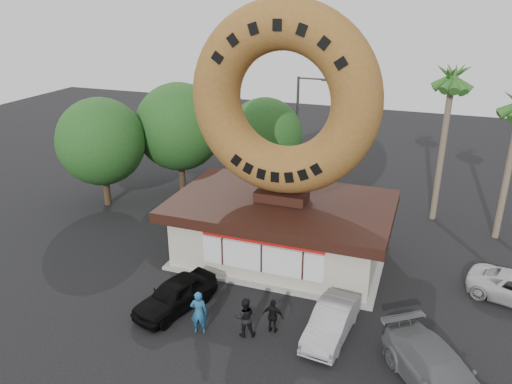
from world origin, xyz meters
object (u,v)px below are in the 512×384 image
at_px(person_center, 245,317).
at_px(donut_shop, 281,228).
at_px(person_right, 273,316).
at_px(giant_donut, 284,100).
at_px(car_black, 176,295).
at_px(car_silver, 331,322).
at_px(person_left, 199,312).
at_px(street_lamp, 299,128).
at_px(car_grey, 439,373).

bearing_deg(person_center, donut_shop, -109.50).
height_order(donut_shop, person_right, donut_shop).
height_order(giant_donut, car_black, giant_donut).
relative_size(car_black, car_silver, 1.04).
height_order(giant_donut, person_center, giant_donut).
relative_size(giant_donut, car_silver, 2.29).
bearing_deg(car_silver, person_left, -156.41).
bearing_deg(car_black, street_lamp, 104.09).
bearing_deg(person_left, donut_shop, -115.35).
distance_m(donut_shop, car_grey, 10.92).
height_order(person_center, person_right, person_center).
xyz_separation_m(street_lamp, person_center, (2.42, -16.73, -3.61)).
xyz_separation_m(person_center, car_grey, (7.51, -0.57, -0.11)).
height_order(donut_shop, street_lamp, street_lamp).
bearing_deg(person_center, car_black, -35.52).
xyz_separation_m(donut_shop, car_silver, (3.89, -5.52, -1.10)).
height_order(donut_shop, car_black, donut_shop).
bearing_deg(donut_shop, car_grey, -42.05).
bearing_deg(person_right, car_grey, 170.36).
bearing_deg(person_left, person_right, -175.02).
height_order(giant_donut, car_silver, giant_donut).
distance_m(person_left, person_center, 1.91).
height_order(car_silver, car_grey, car_grey).
bearing_deg(car_grey, car_silver, 121.27).
xyz_separation_m(street_lamp, person_right, (3.44, -16.13, -3.70)).
distance_m(person_left, car_grey, 9.36).
bearing_deg(car_grey, person_left, 143.42).
height_order(street_lamp, car_black, street_lamp).
xyz_separation_m(donut_shop, car_grey, (8.07, -7.28, -1.00)).
xyz_separation_m(person_center, car_silver, (3.32, 1.19, -0.21)).
bearing_deg(car_black, person_right, 16.82).
xyz_separation_m(donut_shop, person_left, (-1.29, -7.17, -0.79)).
bearing_deg(car_silver, donut_shop, 131.09).
distance_m(giant_donut, person_right, 9.94).
xyz_separation_m(car_silver, car_grey, (4.18, -1.76, 0.10)).
relative_size(donut_shop, person_right, 7.20).
relative_size(person_right, car_grey, 0.30).
distance_m(giant_donut, car_grey, 13.32).
bearing_deg(person_right, car_black, -0.88).
distance_m(giant_donut, car_black, 10.24).
bearing_deg(car_grey, giant_donut, 102.00).
xyz_separation_m(street_lamp, car_silver, (5.74, -15.53, -3.82)).
bearing_deg(giant_donut, car_grey, -42.11).
relative_size(giant_donut, car_grey, 1.76).
height_order(donut_shop, car_grey, donut_shop).
bearing_deg(car_silver, car_black, -170.06).
distance_m(person_right, car_grey, 6.60).
relative_size(person_right, car_silver, 0.38).
height_order(person_right, car_grey, person_right).
distance_m(car_silver, car_grey, 4.54).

